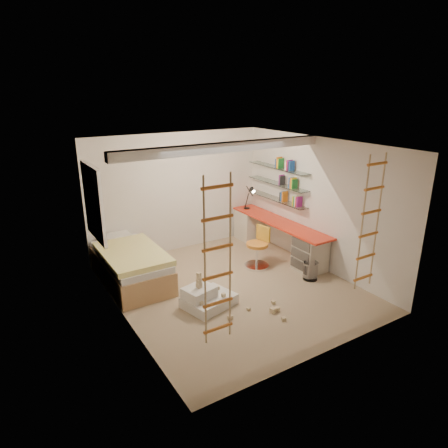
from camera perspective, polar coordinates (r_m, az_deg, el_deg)
floor at (r=7.40m, az=1.23°, el=-9.10°), size 4.50×4.50×0.00m
ceiling_beam at (r=6.85m, az=0.00°, el=10.90°), size 4.00×0.18×0.16m
window_frame at (r=7.41m, az=-18.15°, el=2.90°), size 0.06×1.15×1.35m
window_blind at (r=7.42m, az=-17.86°, el=2.95°), size 0.02×1.00×1.20m
rope_ladder_left at (r=4.76m, az=-0.90°, el=-5.44°), size 0.41×0.04×2.13m
rope_ladder_right at (r=6.47m, az=20.11°, el=0.08°), size 0.41×0.04×2.13m
waste_bin at (r=7.81m, az=12.25°, el=-6.54°), size 0.28×0.28×0.35m
desk at (r=8.80m, az=7.63°, el=-1.68°), size 0.56×2.80×0.75m
shelves at (r=8.78m, az=7.61°, el=5.74°), size 0.25×1.80×0.71m
bed at (r=7.69m, az=-13.18°, el=-5.76°), size 1.02×2.00×0.69m
task_lamp at (r=9.28m, az=3.87°, el=4.28°), size 0.14×0.36×0.57m
swivel_chair at (r=8.12m, az=4.85°, el=-4.08°), size 0.60×0.60×0.85m
play_platform at (r=6.79m, az=-2.56°, el=-10.56°), size 0.93×0.80×0.36m
toy_blocks at (r=6.64m, az=1.58°, el=-10.62°), size 1.26×1.21×0.63m
books at (r=8.75m, az=7.65°, el=6.56°), size 0.14×0.64×0.92m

